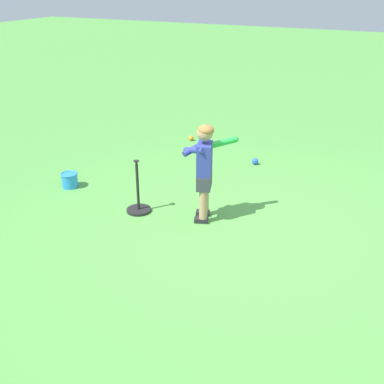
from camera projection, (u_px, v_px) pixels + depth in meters
The scene contains 6 objects.
ground_plane at pixel (244, 230), 5.07m from camera, with size 40.00×40.00×0.00m, color #519942.
child_batter at pixel (205, 164), 5.04m from camera, with size 0.50×0.49×1.08m.
play_ball_behind_batter at pixel (255, 161), 6.78m from camera, with size 0.09×0.09×0.09m, color blue.
play_ball_midfield at pixel (191, 138), 7.74m from camera, with size 0.08×0.08×0.08m, color orange.
batting_tee at pixel (139, 203), 5.42m from camera, with size 0.28×0.28×0.62m.
toy_bucket at pixel (70, 180), 6.04m from camera, with size 0.22×0.22×0.19m.
Camera 1 is at (-1.44, 4.22, 2.50)m, focal length 44.58 mm.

